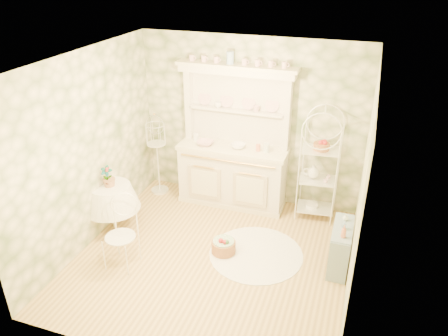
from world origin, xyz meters
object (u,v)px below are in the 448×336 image
(bakers_rack, at_px, (319,165))
(round_table, at_px, (113,207))
(floor_basket, at_px, (224,246))
(birdcage_stand, at_px, (157,155))
(kitchen_dresser, at_px, (233,139))
(cafe_chair, at_px, (120,236))
(side_shelf, at_px, (340,247))

(bakers_rack, xyz_separation_m, round_table, (-2.85, -1.29, -0.56))
(bakers_rack, height_order, floor_basket, bakers_rack)
(floor_basket, bearing_deg, birdcage_stand, 141.67)
(kitchen_dresser, bearing_deg, birdcage_stand, -176.96)
(kitchen_dresser, distance_m, cafe_chair, 2.33)
(bakers_rack, relative_size, floor_basket, 5.38)
(kitchen_dresser, height_order, birdcage_stand, kitchen_dresser)
(bakers_rack, bearing_deg, kitchen_dresser, 174.04)
(kitchen_dresser, bearing_deg, floor_basket, -77.25)
(cafe_chair, relative_size, birdcage_stand, 0.66)
(kitchen_dresser, bearing_deg, side_shelf, -31.26)
(round_table, xyz_separation_m, cafe_chair, (0.59, -0.75, 0.11))
(side_shelf, distance_m, round_table, 3.34)
(bakers_rack, distance_m, birdcage_stand, 2.70)
(kitchen_dresser, relative_size, side_shelf, 3.25)
(round_table, xyz_separation_m, birdcage_stand, (0.16, 1.22, 0.35))
(birdcage_stand, relative_size, floor_basket, 4.14)
(birdcage_stand, height_order, floor_basket, birdcage_stand)
(bakers_rack, xyz_separation_m, cafe_chair, (-2.26, -2.05, -0.44))
(cafe_chair, distance_m, floor_basket, 1.42)
(kitchen_dresser, height_order, floor_basket, kitchen_dresser)
(side_shelf, relative_size, round_table, 1.01)
(bakers_rack, relative_size, round_table, 2.59)
(side_shelf, bearing_deg, kitchen_dresser, 150.30)
(cafe_chair, distance_m, birdcage_stand, 2.03)
(bakers_rack, bearing_deg, side_shelf, -73.01)
(birdcage_stand, distance_m, floor_basket, 2.15)
(kitchen_dresser, bearing_deg, cafe_chair, -113.48)
(kitchen_dresser, relative_size, round_table, 3.27)
(cafe_chair, bearing_deg, floor_basket, 5.87)
(kitchen_dresser, bearing_deg, bakers_rack, 0.29)
(bakers_rack, bearing_deg, round_table, -161.85)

